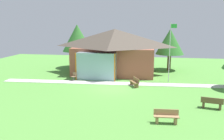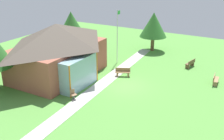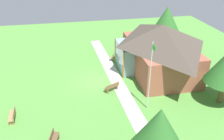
{
  "view_description": "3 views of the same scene",
  "coord_description": "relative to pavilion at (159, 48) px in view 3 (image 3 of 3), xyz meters",
  "views": [
    {
      "loc": [
        3.93,
        -21.75,
        6.01
      ],
      "look_at": [
        -0.45,
        2.66,
        1.23
      ],
      "focal_mm": 39.7,
      "sensor_mm": 36.0,
      "label": 1
    },
    {
      "loc": [
        -20.73,
        -10.46,
        10.7
      ],
      "look_at": [
        0.66,
        1.68,
        1.03
      ],
      "focal_mm": 43.97,
      "sensor_mm": 36.0,
      "label": 2
    },
    {
      "loc": [
        20.3,
        -2.36,
        12.07
      ],
      "look_at": [
        0.09,
        1.6,
        1.21
      ],
      "focal_mm": 37.3,
      "sensor_mm": 36.0,
      "label": 3
    }
  ],
  "objects": [
    {
      "name": "bench_lawn_far_right",
      "position": [
        8.89,
        -10.86,
        -2.34
      ],
      "size": [
        1.56,
        0.75,
        0.84
      ],
      "rotation": [
        0.0,
        0.0,
        6.07
      ],
      "color": "brown",
      "rests_on": "ground_plane"
    },
    {
      "name": "footpath",
      "position": [
        0.96,
        -4.81,
        -2.73
      ],
      "size": [
        23.18,
        2.63,
        0.03
      ],
      "primitive_type": "cube",
      "rotation": [
        0.0,
        0.0,
        0.06
      ],
      "color": "#BCB7B2",
      "rests_on": "ground_plane"
    },
    {
      "name": "tree_behind_pavilion_left",
      "position": [
        -5.45,
        2.99,
        1.23
      ],
      "size": [
        3.91,
        3.91,
        5.76
      ],
      "color": "brown",
      "rests_on": "ground_plane"
    },
    {
      "name": "pavilion",
      "position": [
        0.0,
        0.0,
        0.0
      ],
      "size": [
        10.22,
        7.59,
        5.27
      ],
      "color": "#A35642",
      "rests_on": "ground_plane"
    },
    {
      "name": "bench_rear_near_path",
      "position": [
        2.97,
        -5.62,
        -2.34
      ],
      "size": [
        1.05,
        1.54,
        0.84
      ],
      "rotation": [
        0.0,
        0.0,
        2.02
      ],
      "color": "brown",
      "rests_on": "ground_plane"
    },
    {
      "name": "bench_front_right",
      "position": [
        5.62,
        -14.07,
        -2.34
      ],
      "size": [
        1.53,
        0.55,
        0.84
      ],
      "rotation": [
        0.0,
        0.0,
        3.21
      ],
      "color": "#9E7A51",
      "rests_on": "ground_plane"
    },
    {
      "name": "flagpole",
      "position": [
        6.25,
        -3.19,
        0.56
      ],
      "size": [
        0.64,
        0.08,
        6.01
      ],
      "color": "silver",
      "rests_on": "ground_plane"
    },
    {
      "name": "ground_plane",
      "position": [
        0.96,
        -6.82,
        -2.75
      ],
      "size": [
        44.0,
        44.0,
        0.0
      ],
      "primitive_type": "plane",
      "color": "#54933D"
    },
    {
      "name": "patio_chair_west",
      "position": [
        -3.52,
        -4.34,
        -2.33
      ],
      "size": [
        0.56,
        0.56,
        0.86
      ],
      "rotation": [
        0.0,
        0.0,
        2.8
      ],
      "color": "#8C6B4C",
      "rests_on": "ground_plane"
    },
    {
      "name": "tree_east_hedge",
      "position": [
        12.56,
        -4.94,
        0.63
      ],
      "size": [
        3.42,
        3.42,
        4.94
      ],
      "color": "brown",
      "rests_on": "ground_plane"
    }
  ]
}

